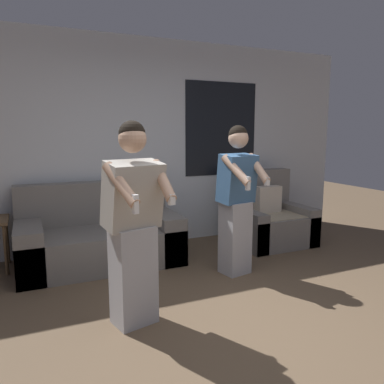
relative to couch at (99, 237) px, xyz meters
name	(u,v)px	position (x,y,z in m)	size (l,w,h in m)	color
ground_plane	(243,341)	(0.65, -2.13, -0.30)	(14.00, 14.00, 0.00)	brown
wall_back	(141,144)	(0.67, 0.50, 1.05)	(6.30, 0.07, 2.70)	silver
couch	(99,237)	(0.00, 0.00, 0.00)	(1.78, 0.96, 0.91)	slate
armchair	(268,220)	(2.27, -0.11, 0.02)	(0.99, 0.88, 0.98)	slate
person_left	(133,226)	(0.00, -1.55, 0.50)	(0.50, 0.56, 1.60)	#B2B2B7
person_right	(237,200)	(1.28, -0.93, 0.51)	(0.45, 0.52, 1.58)	#B2B2B7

